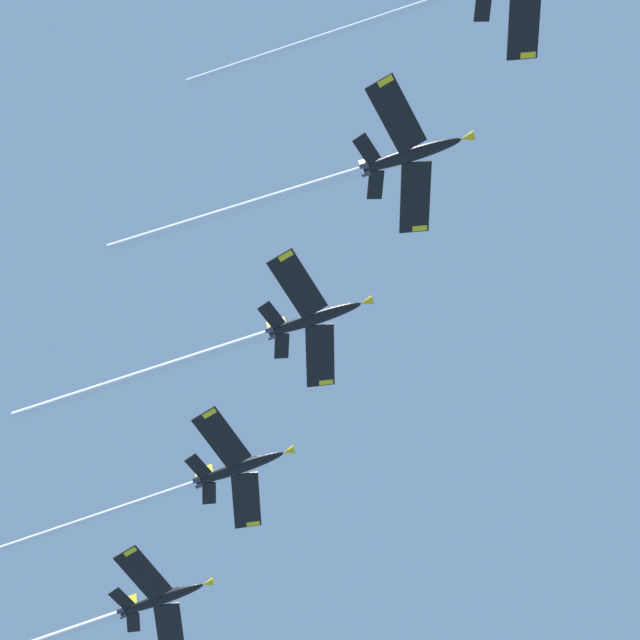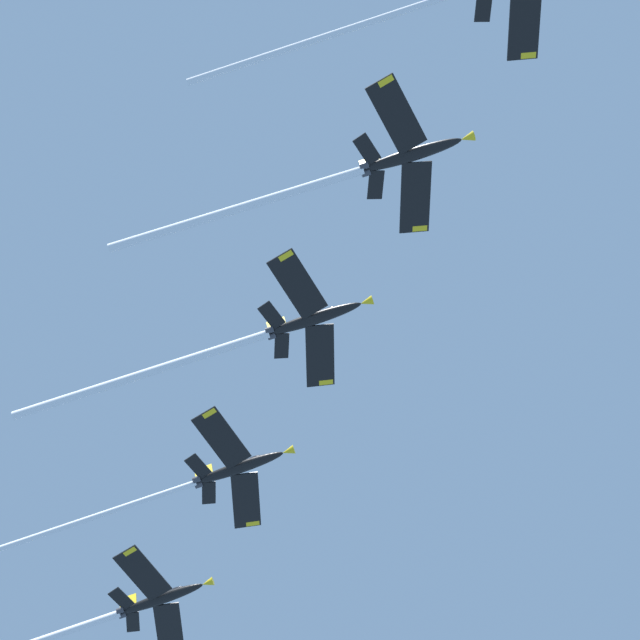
{
  "view_description": "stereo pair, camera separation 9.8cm",
  "coord_description": "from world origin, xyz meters",
  "px_view_note": "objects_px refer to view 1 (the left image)",
  "views": [
    {
      "loc": [
        -41.69,
        17.49,
        1.69
      ],
      "look_at": [
        26.89,
        30.41,
        121.02
      ],
      "focal_mm": 62.83,
      "sensor_mm": 36.0,
      "label": 1
    },
    {
      "loc": [
        -41.7,
        17.59,
        1.69
      ],
      "look_at": [
        26.89,
        30.41,
        121.02
      ],
      "focal_mm": 62.83,
      "sensor_mm": 36.0,
      "label": 2
    }
  ],
  "objects_px": {
    "jet_third": "(236,344)",
    "jet_fifth": "(95,622)",
    "jet_fourth": "(193,484)",
    "jet_second": "(339,177)"
  },
  "relations": [
    {
      "from": "jet_second",
      "to": "jet_fourth",
      "type": "distance_m",
      "value": 45.52
    },
    {
      "from": "jet_fifth",
      "to": "jet_second",
      "type": "bearing_deg",
      "value": -141.4
    },
    {
      "from": "jet_third",
      "to": "jet_fifth",
      "type": "relative_size",
      "value": 1.0
    },
    {
      "from": "jet_third",
      "to": "jet_fourth",
      "type": "xyz_separation_m",
      "value": [
        18.31,
        9.78,
        -2.59
      ]
    },
    {
      "from": "jet_second",
      "to": "jet_third",
      "type": "xyz_separation_m",
      "value": [
        18.66,
        16.37,
        -2.15
      ]
    },
    {
      "from": "jet_second",
      "to": "jet_fifth",
      "type": "height_order",
      "value": "jet_second"
    },
    {
      "from": "jet_third",
      "to": "jet_fourth",
      "type": "bearing_deg",
      "value": 28.11
    },
    {
      "from": "jet_fourth",
      "to": "jet_fifth",
      "type": "distance_m",
      "value": 25.98
    },
    {
      "from": "jet_fourth",
      "to": "jet_fifth",
      "type": "xyz_separation_m",
      "value": [
        18.38,
        18.04,
        -3.4
      ]
    },
    {
      "from": "jet_third",
      "to": "jet_fifth",
      "type": "bearing_deg",
      "value": 37.17
    }
  ]
}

